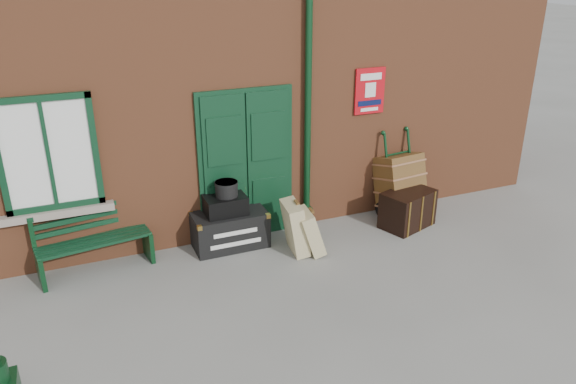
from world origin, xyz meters
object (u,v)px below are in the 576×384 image
houdini_trunk (230,229)px  dark_trunk (408,209)px  bench (93,238)px  porter_trolley (400,184)px

houdini_trunk → dark_trunk: (2.76, -0.44, 0.02)m
houdini_trunk → bench: bearing=177.8°
bench → houdini_trunk: bearing=-10.4°
bench → porter_trolley: 4.76m
houdini_trunk → porter_trolley: 2.89m
dark_trunk → houdini_trunk: bearing=151.9°
bench → porter_trolley: bearing=-9.4°
porter_trolley → dark_trunk: 0.49m
porter_trolley → dark_trunk: porter_trolley is taller
bench → houdini_trunk: (1.88, -0.07, -0.19)m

